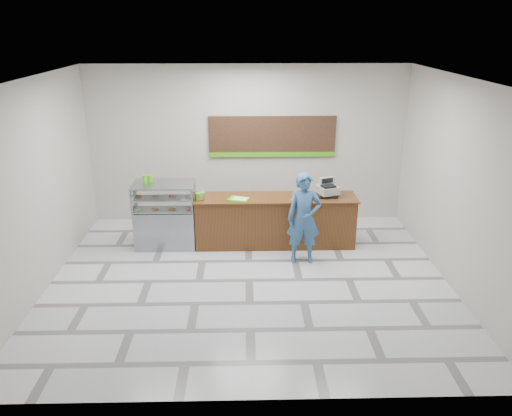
{
  "coord_description": "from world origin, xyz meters",
  "views": [
    {
      "loc": [
        -0.07,
        -7.86,
        4.31
      ],
      "look_at": [
        0.14,
        0.9,
        1.04
      ],
      "focal_mm": 35.0,
      "sensor_mm": 36.0,
      "label": 1
    }
  ],
  "objects_px": {
    "display_case": "(165,214)",
    "serving_tray": "(239,199)",
    "cash_register": "(327,189)",
    "sales_counter": "(275,221)",
    "customer": "(304,218)"
  },
  "relations": [
    {
      "from": "sales_counter",
      "to": "serving_tray",
      "type": "height_order",
      "value": "serving_tray"
    },
    {
      "from": "display_case",
      "to": "serving_tray",
      "type": "height_order",
      "value": "display_case"
    },
    {
      "from": "cash_register",
      "to": "customer",
      "type": "bearing_deg",
      "value": -145.03
    },
    {
      "from": "sales_counter",
      "to": "display_case",
      "type": "relative_size",
      "value": 2.45
    },
    {
      "from": "sales_counter",
      "to": "display_case",
      "type": "height_order",
      "value": "display_case"
    },
    {
      "from": "display_case",
      "to": "cash_register",
      "type": "bearing_deg",
      "value": 0.99
    },
    {
      "from": "cash_register",
      "to": "serving_tray",
      "type": "relative_size",
      "value": 1.08
    },
    {
      "from": "display_case",
      "to": "customer",
      "type": "height_order",
      "value": "customer"
    },
    {
      "from": "sales_counter",
      "to": "display_case",
      "type": "bearing_deg",
      "value": -180.0
    },
    {
      "from": "display_case",
      "to": "cash_register",
      "type": "relative_size",
      "value": 2.63
    },
    {
      "from": "serving_tray",
      "to": "customer",
      "type": "distance_m",
      "value": 1.39
    },
    {
      "from": "sales_counter",
      "to": "cash_register",
      "type": "bearing_deg",
      "value": 3.07
    },
    {
      "from": "sales_counter",
      "to": "cash_register",
      "type": "distance_m",
      "value": 1.23
    },
    {
      "from": "display_case",
      "to": "customer",
      "type": "distance_m",
      "value": 2.82
    },
    {
      "from": "sales_counter",
      "to": "cash_register",
      "type": "height_order",
      "value": "cash_register"
    }
  ]
}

